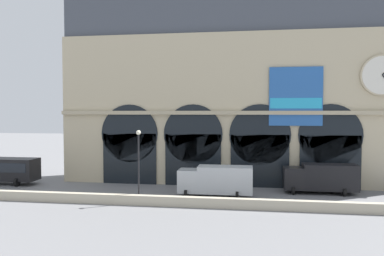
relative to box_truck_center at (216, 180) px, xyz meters
name	(u,v)px	position (x,y,z in m)	size (l,w,h in m)	color
ground_plane	(223,196)	(0.66, 0.38, -1.70)	(200.00, 200.00, 0.00)	slate
quay_parapet_wall	(219,203)	(0.66, -4.47, -1.24)	(90.00, 0.70, 0.92)	#B2A891
station_building	(228,92)	(0.68, 8.38, 9.30)	(39.90, 6.38, 22.56)	#BCAD8C
box_truck_center	(216,180)	(0.00, 0.00, 0.00)	(7.50, 2.91, 3.12)	#ADB2B7
box_truck_mideast	(321,177)	(10.81, 3.11, 0.00)	(7.50, 2.91, 3.12)	black
street_lamp_quayside	(139,157)	(-7.05, -3.67, 2.71)	(0.44, 0.44, 6.90)	black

